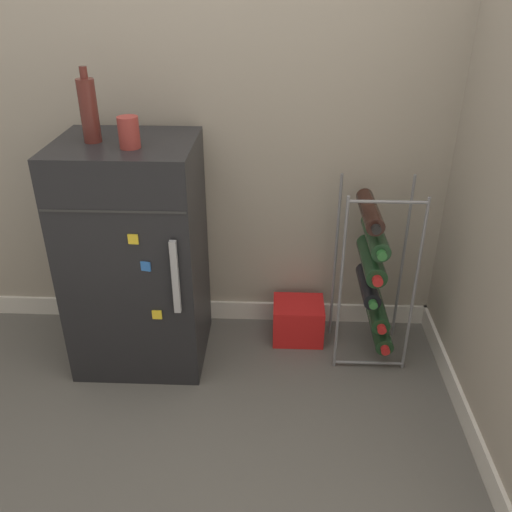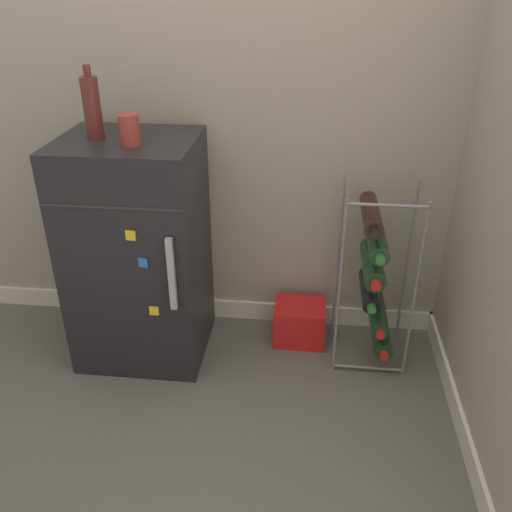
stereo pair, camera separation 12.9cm
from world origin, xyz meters
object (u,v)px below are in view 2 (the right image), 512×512
at_px(soda_box, 300,322).
at_px(wine_rack, 375,276).
at_px(fridge_top_cup, 129,130).
at_px(fridge_top_bottle, 92,107).
at_px(mini_fridge, 139,252).

bearing_deg(soda_box, wine_rack, -16.00).
relative_size(soda_box, fridge_top_cup, 2.07).
xyz_separation_m(wine_rack, fridge_top_bottle, (-1.05, -0.05, 0.65)).
xyz_separation_m(soda_box, fridge_top_bottle, (-0.76, -0.13, 0.95)).
relative_size(mini_fridge, fridge_top_bottle, 3.61).
height_order(mini_fridge, fridge_top_cup, fridge_top_cup).
distance_m(mini_fridge, soda_box, 0.77).
bearing_deg(fridge_top_cup, mini_fridge, 121.43).
relative_size(wine_rack, soda_box, 3.45).
height_order(mini_fridge, fridge_top_bottle, fridge_top_bottle).
distance_m(mini_fridge, fridge_top_cup, 0.53).
bearing_deg(mini_fridge, soda_box, 10.58).
bearing_deg(soda_box, mini_fridge, -169.42).
distance_m(soda_box, fridge_top_cup, 1.10).
bearing_deg(wine_rack, mini_fridge, -177.63).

